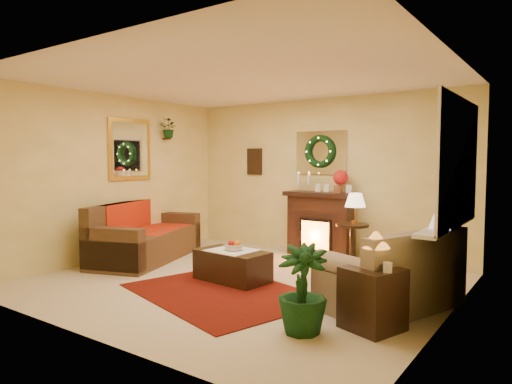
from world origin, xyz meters
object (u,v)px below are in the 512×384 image
Objects in this scene: sofa at (147,232)px; side_table_round at (352,244)px; coffee_table at (232,265)px; fireplace at (321,223)px; loveseat at (390,268)px; end_table_square at (372,300)px.

sofa reaches higher than side_table_round.
side_table_round is 0.66× the size of coffee_table.
fireplace reaches higher than coffee_table.
sofa is at bearing -139.17° from fireplace.
fireplace reaches higher than loveseat.
sofa is 3.95m from loveseat.
coffee_table is (-2.02, -0.14, -0.21)m from loveseat.
sofa is 1.96× the size of fireplace.
loveseat is 2.34× the size of side_table_round.
side_table_round is 1.09× the size of end_table_square.
fireplace is 0.73× the size of loveseat.
loveseat is (3.95, -0.12, -0.01)m from sofa.
fireplace is at bearing 153.22° from side_table_round.
coffee_table is (-0.93, -1.71, -0.12)m from side_table_round.
sofa is 3.34× the size of side_table_round.
loveseat is 1.55× the size of coffee_table.
coffee_table is at bearing -118.52° from side_table_round.
fireplace is at bearing 154.10° from loveseat.
fireplace is (2.15, 1.79, 0.12)m from sofa.
end_table_square is at bearing -62.38° from loveseat.
side_table_round is at bearing -25.81° from fireplace.
fireplace is 2.10m from coffee_table.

